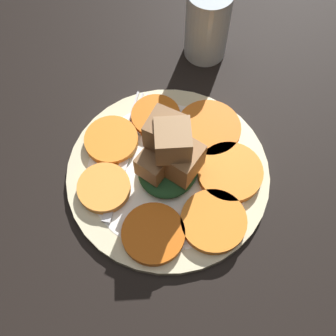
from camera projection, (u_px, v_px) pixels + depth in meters
table_slab at (168, 178)px, 56.95cm from camera, size 120.00×120.00×2.00cm
plate at (168, 173)px, 55.59cm from camera, size 26.66×26.66×1.05cm
carrot_slice_0 at (153, 234)px, 50.72cm from camera, size 7.72×7.72×1.12cm
carrot_slice_1 at (213, 221)px, 51.43cm from camera, size 8.15×8.15×1.12cm
carrot_slice_2 at (230, 172)px, 54.39cm from camera, size 8.51×8.51×1.12cm
carrot_slice_3 at (208, 129)px, 57.33cm from camera, size 8.79×8.79×1.12cm
carrot_slice_4 at (156, 116)px, 58.20cm from camera, size 6.79×6.79×1.12cm
carrot_slice_5 at (111, 140)px, 56.51cm from camera, size 7.21×7.21×1.12cm
carrot_slice_6 at (104, 188)px, 53.40cm from camera, size 6.77×6.77×1.12cm
center_pile at (170, 155)px, 51.23cm from camera, size 8.69×8.34×10.28cm
fork at (128, 150)px, 56.28cm from camera, size 19.94×2.89×0.40cm
water_glass at (207, 24)px, 60.56cm from camera, size 6.43×6.43×11.18cm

